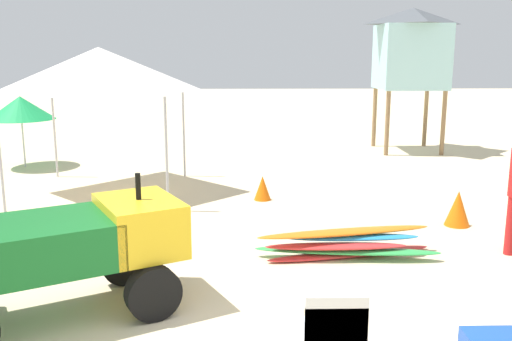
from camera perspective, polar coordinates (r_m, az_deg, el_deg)
name	(u,v)px	position (r m, az deg, el deg)	size (l,w,h in m)	color
utility_cart	(67,246)	(6.39, -18.59, -7.28)	(2.81, 2.25, 1.50)	#146023
stacked_plastic_chairs	(333,339)	(4.66, 7.80, -16.53)	(0.48, 0.48, 1.02)	white
surfboard_pile	(346,244)	(8.01, 9.10, -7.39)	(2.59, 0.80, 0.40)	red
popup_canopy	(99,69)	(11.69, -15.55, 9.83)	(2.98, 2.98, 2.92)	#B2B2B7
lifeguard_tower	(411,48)	(16.87, 15.44, 11.81)	(1.98, 1.98, 4.04)	olive
beach_umbrella_left	(21,108)	(15.07, -22.72, 5.86)	(1.64, 1.64, 1.77)	beige
traffic_cone_near	(263,188)	(10.93, 0.67, -1.78)	(0.33, 0.33, 0.47)	orange
traffic_cone_far	(458,208)	(9.88, 19.75, -3.62)	(0.41, 0.41, 0.59)	orange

